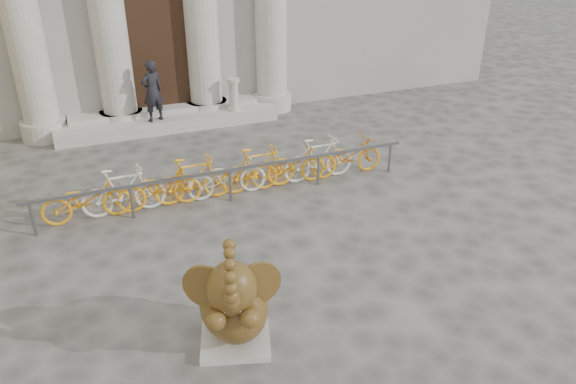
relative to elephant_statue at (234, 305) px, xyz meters
name	(u,v)px	position (x,y,z in m)	size (l,w,h in m)	color
ground	(299,349)	(0.79, -0.43, -0.70)	(80.00, 80.00, 0.00)	#474442
entrance_steps	(169,121)	(0.79, 8.97, -0.52)	(6.00, 1.20, 0.36)	#A8A59E
elephant_statue	(234,305)	(0.00, 0.00, 0.00)	(1.27, 1.53, 1.93)	#A8A59E
bike_rack	(227,174)	(1.16, 4.42, -0.20)	(8.00, 0.53, 1.00)	slate
pedestrian	(152,91)	(0.39, 8.62, 0.47)	(0.59, 0.39, 1.63)	black
balustrade_post	(234,96)	(2.61, 8.67, 0.07)	(0.37, 0.37, 0.90)	#A8A59E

